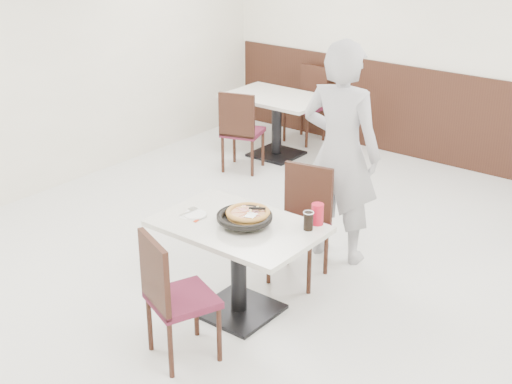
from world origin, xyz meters
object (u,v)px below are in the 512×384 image
Objects in this scene: cola_glass at (308,221)px; diner_person at (341,153)px; side_plate at (195,215)px; red_cup at (317,214)px; bg_chair_left_near at (243,130)px; chair_far at (298,227)px; bg_chair_left_far at (305,105)px; main_table at (239,269)px; pizza_pan at (245,220)px; pizza at (248,215)px; bg_table_left at (277,126)px; chair_near at (182,296)px.

cola_glass is 0.07× the size of diner_person.
side_plate is 0.92m from red_cup.
diner_person is 2.03× the size of bg_chair_left_near.
bg_chair_left_far is at bearing -67.23° from chair_far.
main_table is 7.02× the size of side_plate.
chair_far is 0.64m from red_cup.
bg_chair_left_far is at bearing -56.79° from diner_person.
bg_chair_left_far reaches higher than main_table.
bg_chair_left_near is at bearing 129.23° from pizza_pan.
pizza is (-0.01, 0.06, 0.02)m from pizza_pan.
diner_person is 1.61× the size of bg_table_left.
red_cup is at bearing -59.02° from bg_chair_left_near.
red_cup is 0.13× the size of bg_table_left.
pizza is at bearing -57.04° from bg_table_left.
red_cup is 0.17× the size of bg_chair_left_far.
bg_table_left is at bearing 139.46° from chair_near.
pizza_pan is 0.06m from pizza.
pizza is 3.54m from bg_table_left.
chair_far is (0.06, 0.70, 0.10)m from main_table.
main_table is 1.26× the size of bg_chair_left_far.
chair_near is at bearing -75.55° from bg_chair_left_near.
diner_person reaches higher than cola_glass.
pizza_pan is at bearing -76.75° from pizza.
chair_near is 3.04× the size of pizza.
main_table is 0.42m from pizza_pan.
pizza_pan is (0.00, 0.67, 0.32)m from chair_near.
diner_person reaches higher than bg_chair_left_near.
bg_chair_left_near reaches higher than main_table.
red_cup is at bearing 105.70° from diner_person.
chair_near is 0.81m from pizza.
chair_far is 5.94× the size of red_cup.
chair_far is at bearing 130.80° from cola_glass.
diner_person reaches higher than pizza_pan.
bg_chair_left_far is (-2.37, 3.43, -0.34)m from cola_glass.
diner_person is (-0.36, 1.01, 0.15)m from cola_glass.
red_cup reaches higher than bg_table_left.
diner_person is at bearing 132.87° from bg_chair_left_far.
pizza is at bearing 80.99° from diner_person.
chair_near is 1.15m from red_cup.
side_plate is 1.07× the size of red_cup.
chair_near is at bearing 82.38° from diner_person.
chair_far is 0.74m from diner_person.
chair_near reaches higher than pizza_pan.
diner_person reaches higher than chair_far.
cola_glass is 0.81× the size of red_cup.
red_cup is at bearing 128.79° from bg_chair_left_far.
bg_table_left is at bearing -61.01° from chair_far.
pizza reaches higher than pizza_pan.
bg_table_left is (-1.92, 3.68, -0.10)m from chair_near.
side_plate is 4.08m from bg_chair_left_far.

